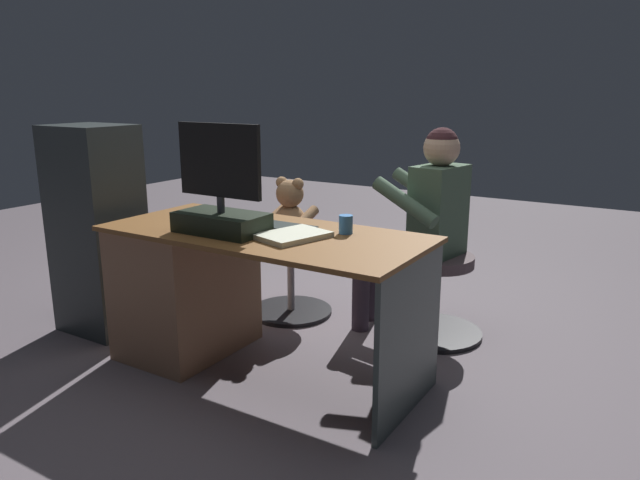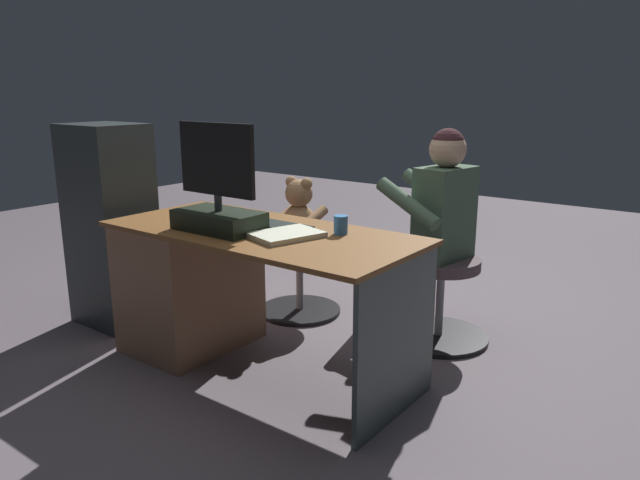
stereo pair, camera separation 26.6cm
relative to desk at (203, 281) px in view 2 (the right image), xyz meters
The scene contains 13 objects.
ground_plane 0.66m from the desk, 139.39° to the right, with size 10.00×10.00×0.00m, color slate.
desk is the anchor object (origin of this frame).
monitor 0.55m from the desk, 155.81° to the left, with size 0.45×0.24×0.50m.
keyboard 0.54m from the desk, 169.23° to the right, with size 0.42×0.14×0.02m, color black.
computer_mouse 0.36m from the desk, 150.59° to the right, with size 0.06×0.10×0.04m, color #292E22.
cup 0.86m from the desk, 168.03° to the right, with size 0.06×0.06×0.09m, color #3372BF.
tv_remote 0.35m from the desk, 154.20° to the left, with size 0.04×0.15×0.02m, color black.
notebook_binder 0.70m from the desk, behind, with size 0.22×0.30×0.02m, color beige.
office_chair_teddy 0.72m from the desk, 96.05° to the right, with size 0.50×0.50×0.47m.
teddy_bear 0.77m from the desk, 95.94° to the right, with size 0.27×0.27×0.38m.
visitor_chair 1.28m from the desk, 137.72° to the right, with size 0.55×0.55×0.47m.
person 1.24m from the desk, 135.32° to the right, with size 0.59×0.53×1.16m.
equipment_rack 0.75m from the desk, ahead, with size 0.44×0.36×1.17m, color #2B3232.
Camera 2 is at (-1.86, 2.37, 1.36)m, focal length 33.56 mm.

